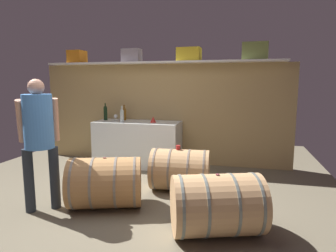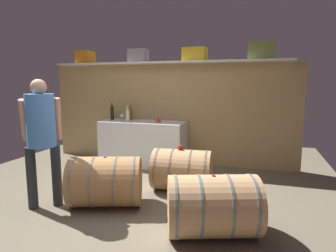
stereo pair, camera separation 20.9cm
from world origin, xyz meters
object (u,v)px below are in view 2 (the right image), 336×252
Objects in this scene: toolcase_yellow at (195,54)px; wine_barrel_flank at (106,181)px; toolcase_orange at (85,57)px; wine_glass at (122,116)px; red_funnel at (158,119)px; wine_barrel_near at (182,170)px; toolcase_grey at (138,56)px; wine_bottle_dark at (112,112)px; toolcase_olive at (261,51)px; work_cabinet at (143,143)px; winemaker_pouring at (41,130)px; tasting_cup at (180,147)px; wine_barrel_far at (213,206)px; wine_bottle_amber at (131,113)px; wine_bottle_clear at (128,115)px.

toolcase_yellow is 0.40× the size of wine_barrel_flank.
toolcase_orange is 1.47m from wine_glass.
red_funnel is 1.41m from wine_barrel_near.
toolcase_grey is at bearing 151.65° from red_funnel.
toolcase_yellow is 0.48× the size of wine_barrel_near.
toolcase_grey is at bearing 18.51° from wine_bottle_dark.
work_cabinet is (-2.08, -0.22, -1.68)m from toolcase_olive.
red_funnel reaches higher than work_cabinet.
toolcase_olive is 3.33m from wine_barrel_flank.
wine_barrel_near is at bearing -26.91° from toolcase_orange.
winemaker_pouring is at bearing -84.59° from wine_bottle_dark.
toolcase_grey is 0.84× the size of toolcase_yellow.
winemaker_pouring reaches higher than wine_barrel_near.
toolcase_yellow reaches higher than tasting_cup.
toolcase_grey is at bearing -177.27° from toolcase_olive.
wine_glass is at bearing -167.40° from toolcase_yellow.
wine_barrel_far and wine_barrel_flank have the same top height.
work_cabinet is 1.93m from wine_barrel_flank.
wine_barrel_flank is (0.93, -1.97, -0.67)m from wine_bottle_dark.
wine_bottle_dark reaches higher than wine_barrel_near.
tasting_cup is (-0.03, -0.00, 0.34)m from wine_barrel_near.
wine_barrel_far is (2.35, -2.31, -0.67)m from wine_bottle_dark.
tasting_cup is 1.86m from winemaker_pouring.
wine_bottle_clear is (0.08, -0.30, 0.00)m from wine_bottle_amber.
toolcase_grey is 2.80m from wine_barrel_flank.
tasting_cup is at bearing 100.61° from wine_barrel_far.
wine_bottle_amber is at bearing 49.52° from winemaker_pouring.
wine_glass is at bearing -135.29° from wine_bottle_amber.
wine_bottle_clear reaches higher than work_cabinet.
wine_barrel_far is at bearing -51.25° from toolcase_grey.
work_cabinet reaches higher than wine_barrel_near.
wine_glass is at bearing 114.10° from wine_barrel_far.
wine_bottle_dark is 0.32× the size of wine_barrel_flank.
wine_barrel_near is (0.12, -1.32, -1.77)m from toolcase_yellow.
toolcase_yellow is 3.12m from wine_barrel_far.
wine_bottle_dark is 5.29× the size of tasting_cup.
wine_glass reaches higher than wine_barrel_far.
wine_bottle_clear reaches higher than wine_barrel_far.
tasting_cup is at bearing -45.88° from toolcase_grey.
work_cabinet is at bearing 32.60° from wine_bottle_clear.
toolcase_orange is at bearing -175.96° from toolcase_yellow.
work_cabinet is at bearing -7.52° from toolcase_orange.
wine_bottle_amber is at bearing -175.32° from toolcase_olive.
wine_barrel_flank is (0.43, -2.13, -1.76)m from toolcase_grey.
wine_bottle_clear reaches higher than red_funnel.
red_funnel is 1.28m from tasting_cup.
wine_bottle_clear reaches higher than wine_barrel_flank.
wine_barrel_near is 0.82× the size of wine_barrel_far.
toolcase_orange reaches higher than wine_bottle_amber.
wine_bottle_dark is at bearing -170.02° from toolcase_yellow.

